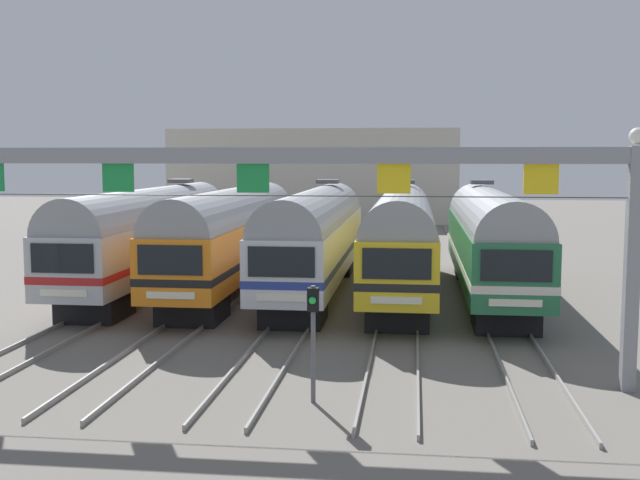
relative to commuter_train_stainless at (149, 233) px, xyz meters
name	(u,v)px	position (x,y,z in m)	size (l,w,h in m)	color
ground_plane	(315,294)	(7.73, 0.00, -2.69)	(160.00, 160.00, 0.00)	slate
track_bed	(348,249)	(7.73, 17.00, -2.61)	(16.97, 70.00, 0.15)	gray
commuter_train_stainless	(149,233)	(0.00, 0.00, 0.00)	(2.88, 18.06, 5.05)	#B2B5BA
commuter_train_orange	(231,234)	(3.87, 0.00, 0.00)	(2.88, 18.06, 5.05)	orange
commuter_train_silver	(315,235)	(7.73, 0.00, 0.00)	(2.88, 18.06, 5.05)	silver
commuter_train_yellow	(402,236)	(11.60, 0.00, 0.00)	(2.88, 18.06, 5.05)	gold
commuter_train_green	(490,237)	(15.46, 0.00, 0.00)	(2.88, 18.06, 5.05)	#236B42
catenary_gantry	(253,193)	(7.73, -13.50, 2.53)	(20.70, 0.44, 6.97)	gray
yard_signal_mast	(313,321)	(9.66, -15.53, -0.59)	(0.28, 0.35, 3.00)	#59595E
maintenance_building	(316,175)	(2.49, 41.58, 1.70)	(27.21, 10.00, 8.77)	beige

